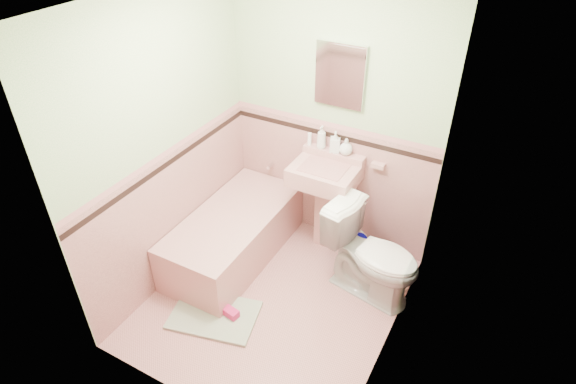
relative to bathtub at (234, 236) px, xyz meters
The scene contains 32 objects.
floor 0.75m from the bathtub, 27.65° to the right, with size 2.20×2.20×0.00m, color tan.
ceiling 2.38m from the bathtub, 27.65° to the right, with size 2.20×2.20×0.00m, color white.
wall_back 1.43m from the bathtub, 50.71° to the left, with size 2.50×2.50×0.00m, color beige.
wall_front 1.87m from the bathtub, 66.22° to the right, with size 2.50×2.50×0.00m, color beige.
wall_left 1.14m from the bathtub, 138.27° to the right, with size 2.50×2.50×0.00m, color beige.
wall_right 1.95m from the bathtub, 11.45° to the right, with size 2.50×2.50×0.00m, color beige.
wainscot_back 1.05m from the bathtub, 50.27° to the left, with size 2.00×2.00×0.00m, color tan.
wainscot_front 1.60m from the bathtub, 66.05° to the right, with size 2.00×2.00×0.00m, color tan.
wainscot_left 0.61m from the bathtub, 137.33° to the right, with size 2.20×2.20×0.00m, color tan.
wainscot_right 1.69m from the bathtub, 11.53° to the right, with size 2.20×2.20×0.00m, color tan.
accent_back 1.33m from the bathtub, 50.04° to the left, with size 2.00×2.00×0.00m, color black.
accent_front 1.79m from the bathtub, 65.95° to the right, with size 2.00×2.00×0.00m, color black.
accent_left 1.02m from the bathtub, 136.85° to the right, with size 2.20×2.20×0.00m, color black.
accent_right 1.87m from the bathtub, 11.57° to the right, with size 2.20×2.20×0.00m, color black.
cap_back 1.40m from the bathtub, 50.04° to the left, with size 2.00×2.00×0.00m, color tan.
cap_front 1.84m from the bathtub, 65.95° to the right, with size 2.00×2.00×0.00m, color tan.
cap_left 1.11m from the bathtub, 136.85° to the right, with size 2.20×2.20×0.00m, color tan.
cap_right 1.92m from the bathtub, 11.57° to the right, with size 2.20×2.20×0.00m, color tan.
bathtub is the anchor object (origin of this frame).
tub_faucet 0.83m from the bathtub, 90.00° to the left, with size 0.04×0.04×0.12m, color silver.
sink 0.89m from the bathtub, 37.93° to the left, with size 0.59×0.48×0.93m, color tan, non-canonical shape.
sink_faucet 1.20m from the bathtub, 44.58° to the left, with size 0.02×0.02×0.10m, color silver.
medicine_cabinet 1.78m from the bathtub, 47.42° to the left, with size 0.44×0.04×0.55m, color white.
soap_dish 1.51m from the bathtub, 33.57° to the left, with size 0.12×0.07×0.04m, color tan.
soap_bottle_left 1.25m from the bathtub, 52.28° to the left, with size 0.08×0.08×0.22m, color #B2B2B2.
soap_bottle_mid 1.31m from the bathtub, 46.03° to the left, with size 0.09×0.09×0.20m, color #B2B2B2.
soap_bottle_right 1.36m from the bathtub, 41.85° to the left, with size 0.12×0.12×0.15m, color #B2B2B2.
tube 1.17m from the bathtub, 58.87° to the left, with size 0.04×0.04×0.12m, color white.
toilet 1.34m from the bathtub, ahead, with size 0.47×0.83×0.84m, color white.
bucket 1.17m from the bathtub, 23.92° to the left, with size 0.25×0.25×0.25m, color #060792, non-canonical shape.
bath_mat 0.81m from the bathtub, 69.34° to the right, with size 0.71×0.48×0.03m, color gray.
shoe 0.80m from the bathtub, 59.59° to the right, with size 0.16×0.08×0.07m, color #BF1E59.
Camera 1 is at (1.49, -2.50, 3.18)m, focal length 29.85 mm.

